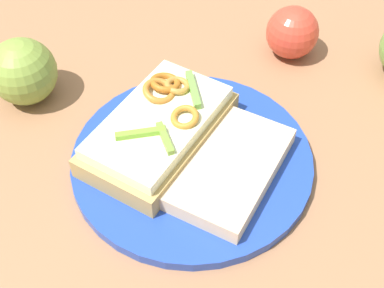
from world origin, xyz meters
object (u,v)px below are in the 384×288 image
plate (192,160)px  apple_4 (292,32)px  apple_3 (23,71)px  sandwich (160,128)px  bread_slice_side (226,166)px

plate → apple_4: 0.23m
apple_3 → apple_4: (0.05, 0.34, -0.01)m
sandwich → bread_slice_side: sandwich is taller
plate → bread_slice_side: bearing=35.9°
plate → bread_slice_side: 0.05m
apple_3 → plate: bearing=38.9°
apple_3 → apple_4: 0.34m
apple_3 → apple_4: bearing=81.4°
apple_3 → apple_4: size_ratio=1.18×
sandwich → apple_4: (-0.09, 0.22, 0.00)m
apple_3 → bread_slice_side: bearing=38.4°
bread_slice_side → apple_4: 0.23m
plate → apple_4: size_ratio=3.84×
plate → bread_slice_side: bread_slice_side is taller
plate → bread_slice_side: size_ratio=1.75×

